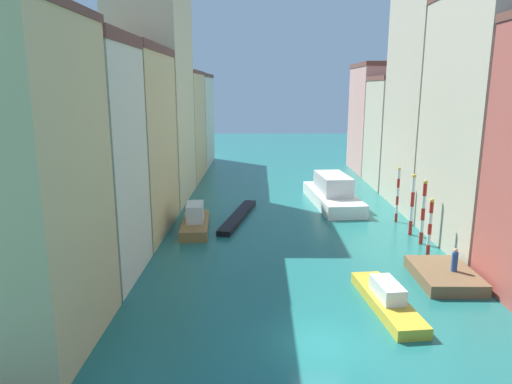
{
  "coord_description": "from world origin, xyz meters",
  "views": [
    {
      "loc": [
        -2.9,
        -19.63,
        11.77
      ],
      "look_at": [
        -3.3,
        25.76,
        1.5
      ],
      "focal_mm": 32.53,
      "sensor_mm": 36.0,
      "label": 1
    }
  ],
  "objects_px": {
    "mooring_pole_1": "(423,212)",
    "mooring_pole_3": "(398,194)",
    "motorboat_0": "(195,221)",
    "vaporetto_white": "(332,193)",
    "person_on_dock": "(455,261)",
    "mooring_pole_0": "(430,227)",
    "waterfront_dock": "(444,275)",
    "mooring_pole_2": "(412,204)",
    "gondola_black": "(238,216)",
    "motorboat_1": "(387,299)"
  },
  "relations": [
    {
      "from": "vaporetto_white",
      "to": "motorboat_0",
      "type": "height_order",
      "value": "vaporetto_white"
    },
    {
      "from": "mooring_pole_1",
      "to": "mooring_pole_2",
      "type": "height_order",
      "value": "mooring_pole_2"
    },
    {
      "from": "mooring_pole_2",
      "to": "motorboat_0",
      "type": "relative_size",
      "value": 0.73
    },
    {
      "from": "waterfront_dock",
      "to": "motorboat_1",
      "type": "xyz_separation_m",
      "value": [
        -4.51,
        -3.6,
        0.11
      ]
    },
    {
      "from": "waterfront_dock",
      "to": "person_on_dock",
      "type": "height_order",
      "value": "person_on_dock"
    },
    {
      "from": "mooring_pole_2",
      "to": "mooring_pole_3",
      "type": "distance_m",
      "value": 3.77
    },
    {
      "from": "person_on_dock",
      "to": "mooring_pole_2",
      "type": "bearing_deg",
      "value": 87.87
    },
    {
      "from": "mooring_pole_2",
      "to": "vaporetto_white",
      "type": "distance_m",
      "value": 11.22
    },
    {
      "from": "motorboat_1",
      "to": "mooring_pole_2",
      "type": "bearing_deg",
      "value": 67.48
    },
    {
      "from": "gondola_black",
      "to": "waterfront_dock",
      "type": "bearing_deg",
      "value": -45.8
    },
    {
      "from": "vaporetto_white",
      "to": "mooring_pole_3",
      "type": "bearing_deg",
      "value": -52.7
    },
    {
      "from": "mooring_pole_0",
      "to": "vaporetto_white",
      "type": "xyz_separation_m",
      "value": [
        -4.63,
        14.73,
        -0.96
      ]
    },
    {
      "from": "mooring_pole_0",
      "to": "mooring_pole_2",
      "type": "xyz_separation_m",
      "value": [
        0.22,
        4.71,
        0.44
      ]
    },
    {
      "from": "mooring_pole_1",
      "to": "motorboat_0",
      "type": "relative_size",
      "value": 0.72
    },
    {
      "from": "mooring_pole_0",
      "to": "mooring_pole_3",
      "type": "xyz_separation_m",
      "value": [
        0.14,
        8.47,
        0.39
      ]
    },
    {
      "from": "mooring_pole_3",
      "to": "motorboat_0",
      "type": "relative_size",
      "value": 0.71
    },
    {
      "from": "person_on_dock",
      "to": "gondola_black",
      "type": "relative_size",
      "value": 0.14
    },
    {
      "from": "motorboat_0",
      "to": "mooring_pole_3",
      "type": "bearing_deg",
      "value": 8.36
    },
    {
      "from": "person_on_dock",
      "to": "vaporetto_white",
      "type": "bearing_deg",
      "value": 102.97
    },
    {
      "from": "waterfront_dock",
      "to": "vaporetto_white",
      "type": "bearing_deg",
      "value": 101.8
    },
    {
      "from": "mooring_pole_1",
      "to": "mooring_pole_3",
      "type": "relative_size",
      "value": 1.01
    },
    {
      "from": "vaporetto_white",
      "to": "mooring_pole_0",
      "type": "bearing_deg",
      "value": -72.55
    },
    {
      "from": "waterfront_dock",
      "to": "vaporetto_white",
      "type": "relative_size",
      "value": 0.42
    },
    {
      "from": "motorboat_0",
      "to": "motorboat_1",
      "type": "height_order",
      "value": "motorboat_0"
    },
    {
      "from": "mooring_pole_0",
      "to": "vaporetto_white",
      "type": "distance_m",
      "value": 15.47
    },
    {
      "from": "motorboat_1",
      "to": "gondola_black",
      "type": "bearing_deg",
      "value": 117.13
    },
    {
      "from": "person_on_dock",
      "to": "mooring_pole_0",
      "type": "relative_size",
      "value": 0.35
    },
    {
      "from": "mooring_pole_2",
      "to": "motorboat_0",
      "type": "height_order",
      "value": "mooring_pole_2"
    },
    {
      "from": "gondola_black",
      "to": "mooring_pole_2",
      "type": "bearing_deg",
      "value": -17.73
    },
    {
      "from": "person_on_dock",
      "to": "motorboat_0",
      "type": "xyz_separation_m",
      "value": [
        -17.37,
        10.67,
        -0.66
      ]
    },
    {
      "from": "motorboat_0",
      "to": "motorboat_1",
      "type": "relative_size",
      "value": 0.95
    },
    {
      "from": "person_on_dock",
      "to": "mooring_pole_3",
      "type": "height_order",
      "value": "mooring_pole_3"
    },
    {
      "from": "mooring_pole_2",
      "to": "gondola_black",
      "type": "height_order",
      "value": "mooring_pole_2"
    },
    {
      "from": "mooring_pole_3",
      "to": "gondola_black",
      "type": "height_order",
      "value": "mooring_pole_3"
    },
    {
      "from": "mooring_pole_3",
      "to": "person_on_dock",
      "type": "bearing_deg",
      "value": -91.19
    },
    {
      "from": "mooring_pole_2",
      "to": "motorboat_1",
      "type": "height_order",
      "value": "mooring_pole_2"
    },
    {
      "from": "person_on_dock",
      "to": "waterfront_dock",
      "type": "bearing_deg",
      "value": 153.44
    },
    {
      "from": "person_on_dock",
      "to": "motorboat_0",
      "type": "height_order",
      "value": "motorboat_0"
    },
    {
      "from": "mooring_pole_0",
      "to": "mooring_pole_2",
      "type": "distance_m",
      "value": 4.73
    },
    {
      "from": "vaporetto_white",
      "to": "motorboat_0",
      "type": "xyz_separation_m",
      "value": [
        -12.88,
        -8.85,
        -0.41
      ]
    },
    {
      "from": "mooring_pole_2",
      "to": "vaporetto_white",
      "type": "bearing_deg",
      "value": 115.8
    },
    {
      "from": "mooring_pole_0",
      "to": "motorboat_1",
      "type": "distance_m",
      "value": 9.77
    },
    {
      "from": "mooring_pole_3",
      "to": "mooring_pole_1",
      "type": "bearing_deg",
      "value": -88.14
    },
    {
      "from": "motorboat_1",
      "to": "vaporetto_white",
      "type": "bearing_deg",
      "value": 88.78
    },
    {
      "from": "mooring_pole_1",
      "to": "motorboat_1",
      "type": "distance_m",
      "value": 12.12
    },
    {
      "from": "motorboat_1",
      "to": "motorboat_0",
      "type": "bearing_deg",
      "value": 131.45
    },
    {
      "from": "vaporetto_white",
      "to": "gondola_black",
      "type": "relative_size",
      "value": 1.11
    },
    {
      "from": "waterfront_dock",
      "to": "motorboat_0",
      "type": "xyz_separation_m",
      "value": [
        -16.91,
        10.43,
        0.39
      ]
    },
    {
      "from": "mooring_pole_0",
      "to": "mooring_pole_3",
      "type": "distance_m",
      "value": 8.48
    },
    {
      "from": "motorboat_0",
      "to": "mooring_pole_0",
      "type": "bearing_deg",
      "value": -18.56
    }
  ]
}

